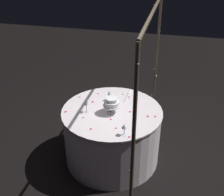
{
  "coord_description": "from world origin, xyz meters",
  "views": [
    {
      "loc": [
        2.94,
        0.71,
        2.67
      ],
      "look_at": [
        0.0,
        0.0,
        0.95
      ],
      "focal_mm": 45.13,
      "sensor_mm": 36.0,
      "label": 1
    }
  ],
  "objects_px": {
    "tiered_cake": "(112,103)",
    "cake_knife": "(128,95)",
    "wine_glass_2": "(86,103)",
    "wine_glass_1": "(110,93)",
    "decorative_arch": "(149,72)",
    "main_table": "(112,135)",
    "wine_glass_0": "(124,127)"
  },
  "relations": [
    {
      "from": "wine_glass_1",
      "to": "cake_knife",
      "type": "height_order",
      "value": "wine_glass_1"
    },
    {
      "from": "tiered_cake",
      "to": "cake_knife",
      "type": "relative_size",
      "value": 0.74
    },
    {
      "from": "decorative_arch",
      "to": "wine_glass_0",
      "type": "distance_m",
      "value": 0.69
    },
    {
      "from": "decorative_arch",
      "to": "wine_glass_0",
      "type": "bearing_deg",
      "value": -21.72
    },
    {
      "from": "wine_glass_2",
      "to": "tiered_cake",
      "type": "bearing_deg",
      "value": 100.76
    },
    {
      "from": "wine_glass_1",
      "to": "cake_knife",
      "type": "xyz_separation_m",
      "value": [
        -0.19,
        0.21,
        -0.1
      ]
    },
    {
      "from": "wine_glass_1",
      "to": "cake_knife",
      "type": "distance_m",
      "value": 0.3
    },
    {
      "from": "wine_glass_1",
      "to": "wine_glass_2",
      "type": "relative_size",
      "value": 0.83
    },
    {
      "from": "wine_glass_0",
      "to": "cake_knife",
      "type": "height_order",
      "value": "wine_glass_0"
    },
    {
      "from": "main_table",
      "to": "wine_glass_2",
      "type": "distance_m",
      "value": 0.61
    },
    {
      "from": "wine_glass_0",
      "to": "wine_glass_1",
      "type": "bearing_deg",
      "value": -154.21
    },
    {
      "from": "wine_glass_0",
      "to": "cake_knife",
      "type": "distance_m",
      "value": 0.91
    },
    {
      "from": "decorative_arch",
      "to": "cake_knife",
      "type": "distance_m",
      "value": 0.79
    },
    {
      "from": "cake_knife",
      "to": "main_table",
      "type": "bearing_deg",
      "value": -15.3
    },
    {
      "from": "tiered_cake",
      "to": "wine_glass_1",
      "type": "distance_m",
      "value": 0.31
    },
    {
      "from": "main_table",
      "to": "wine_glass_0",
      "type": "height_order",
      "value": "wine_glass_0"
    },
    {
      "from": "decorative_arch",
      "to": "wine_glass_0",
      "type": "relative_size",
      "value": 14.49
    },
    {
      "from": "wine_glass_0",
      "to": "wine_glass_1",
      "type": "distance_m",
      "value": 0.79
    },
    {
      "from": "main_table",
      "to": "wine_glass_2",
      "type": "relative_size",
      "value": 7.39
    },
    {
      "from": "main_table",
      "to": "wine_glass_0",
      "type": "bearing_deg",
      "value": 28.34
    },
    {
      "from": "tiered_cake",
      "to": "main_table",
      "type": "bearing_deg",
      "value": -169.77
    },
    {
      "from": "tiered_cake",
      "to": "cake_knife",
      "type": "bearing_deg",
      "value": 167.02
    },
    {
      "from": "tiered_cake",
      "to": "wine_glass_0",
      "type": "distance_m",
      "value": 0.48
    },
    {
      "from": "wine_glass_2",
      "to": "decorative_arch",
      "type": "bearing_deg",
      "value": 98.07
    },
    {
      "from": "tiered_cake",
      "to": "wine_glass_1",
      "type": "xyz_separation_m",
      "value": [
        -0.29,
        -0.1,
        -0.03
      ]
    },
    {
      "from": "wine_glass_1",
      "to": "wine_glass_2",
      "type": "distance_m",
      "value": 0.41
    },
    {
      "from": "main_table",
      "to": "wine_glass_2",
      "type": "height_order",
      "value": "wine_glass_2"
    },
    {
      "from": "decorative_arch",
      "to": "wine_glass_2",
      "type": "height_order",
      "value": "decorative_arch"
    },
    {
      "from": "decorative_arch",
      "to": "cake_knife",
      "type": "relative_size",
      "value": 7.04
    },
    {
      "from": "tiered_cake",
      "to": "wine_glass_2",
      "type": "xyz_separation_m",
      "value": [
        0.06,
        -0.31,
        -0.01
      ]
    },
    {
      "from": "wine_glass_1",
      "to": "decorative_arch",
      "type": "bearing_deg",
      "value": 65.19
    },
    {
      "from": "tiered_cake",
      "to": "wine_glass_1",
      "type": "bearing_deg",
      "value": -160.92
    }
  ]
}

